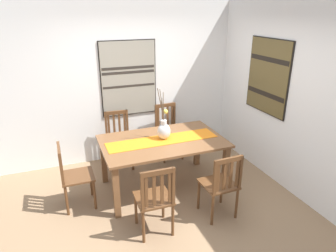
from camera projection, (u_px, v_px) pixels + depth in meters
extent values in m
cube|color=#8E7051|center=(172.00, 209.00, 4.19)|extent=(6.40, 6.40, 0.03)
cube|color=white|center=(133.00, 82.00, 5.32)|extent=(6.40, 0.12, 2.70)
cube|color=white|center=(294.00, 100.00, 4.32)|extent=(0.12, 6.40, 2.70)
cube|color=brown|center=(162.00, 141.00, 4.42)|extent=(1.76, 1.09, 0.03)
cube|color=brown|center=(116.00, 192.00, 3.89)|extent=(0.08, 0.08, 0.74)
cube|color=brown|center=(225.00, 170.00, 4.42)|extent=(0.08, 0.08, 0.74)
cube|color=brown|center=(104.00, 160.00, 4.70)|extent=(0.08, 0.08, 0.74)
cube|color=brown|center=(197.00, 145.00, 5.23)|extent=(0.08, 0.08, 0.74)
cube|color=orange|center=(162.00, 140.00, 4.41)|extent=(1.62, 0.36, 0.01)
ellipsoid|color=silver|center=(164.00, 131.00, 4.41)|extent=(0.20, 0.17, 0.24)
cylinder|color=silver|center=(164.00, 122.00, 4.36)|extent=(0.09, 0.09, 0.06)
cylinder|color=brown|center=(162.00, 110.00, 4.27)|extent=(0.06, 0.03, 0.31)
cylinder|color=brown|center=(163.00, 106.00, 4.31)|extent=(0.03, 0.10, 0.39)
cylinder|color=brown|center=(163.00, 109.00, 4.33)|extent=(0.01, 0.10, 0.31)
cylinder|color=brown|center=(162.00, 105.00, 4.24)|extent=(0.07, 0.02, 0.47)
cylinder|color=brown|center=(161.00, 105.00, 4.22)|extent=(0.11, 0.04, 0.49)
sphere|color=#E5CC4C|center=(166.00, 111.00, 4.34)|extent=(0.07, 0.07, 0.07)
cube|color=brown|center=(78.00, 176.00, 4.11)|extent=(0.42, 0.42, 0.03)
cylinder|color=brown|center=(91.00, 182.00, 4.41)|extent=(0.04, 0.04, 0.44)
cylinder|color=brown|center=(95.00, 195.00, 4.10)|extent=(0.04, 0.04, 0.44)
cylinder|color=brown|center=(65.00, 187.00, 4.29)|extent=(0.04, 0.04, 0.44)
cylinder|color=brown|center=(67.00, 201.00, 3.97)|extent=(0.04, 0.04, 0.44)
cube|color=brown|center=(60.00, 157.00, 4.11)|extent=(0.04, 0.04, 0.45)
cube|color=brown|center=(61.00, 169.00, 3.80)|extent=(0.04, 0.04, 0.45)
cube|color=brown|center=(59.00, 149.00, 3.89)|extent=(0.03, 0.38, 0.06)
cube|color=brown|center=(60.00, 159.00, 4.09)|extent=(0.02, 0.04, 0.36)
cube|color=brown|center=(60.00, 161.00, 4.03)|extent=(0.02, 0.04, 0.36)
cube|color=brown|center=(61.00, 164.00, 3.96)|extent=(0.02, 0.04, 0.36)
cube|color=brown|center=(61.00, 167.00, 3.90)|extent=(0.02, 0.04, 0.36)
cube|color=brown|center=(61.00, 169.00, 3.83)|extent=(0.02, 0.04, 0.36)
cube|color=brown|center=(218.00, 184.00, 3.93)|extent=(0.43, 0.43, 0.03)
cylinder|color=brown|center=(199.00, 195.00, 4.10)|extent=(0.04, 0.04, 0.44)
cylinder|color=brown|center=(222.00, 189.00, 4.23)|extent=(0.04, 0.04, 0.44)
cylinder|color=brown|center=(212.00, 210.00, 3.79)|extent=(0.04, 0.04, 0.44)
cylinder|color=brown|center=(237.00, 203.00, 3.92)|extent=(0.04, 0.04, 0.44)
cube|color=brown|center=(215.00, 178.00, 3.61)|extent=(0.04, 0.04, 0.45)
cube|color=brown|center=(240.00, 172.00, 3.74)|extent=(0.04, 0.04, 0.45)
cube|color=brown|center=(229.00, 160.00, 3.60)|extent=(0.38, 0.04, 0.06)
cube|color=brown|center=(218.00, 178.00, 3.63)|extent=(0.04, 0.02, 0.36)
cube|color=brown|center=(225.00, 176.00, 3.66)|extent=(0.04, 0.02, 0.36)
cube|color=brown|center=(231.00, 175.00, 3.70)|extent=(0.04, 0.02, 0.36)
cube|color=brown|center=(237.00, 173.00, 3.73)|extent=(0.04, 0.02, 0.36)
cube|color=brown|center=(153.00, 198.00, 3.63)|extent=(0.43, 0.43, 0.03)
cylinder|color=brown|center=(136.00, 209.00, 3.82)|extent=(0.04, 0.04, 0.44)
cylinder|color=brown|center=(163.00, 203.00, 3.93)|extent=(0.04, 0.04, 0.44)
cylinder|color=brown|center=(143.00, 227.00, 3.50)|extent=(0.04, 0.04, 0.44)
cylinder|color=brown|center=(173.00, 220.00, 3.61)|extent=(0.04, 0.04, 0.44)
cube|color=brown|center=(142.00, 192.00, 3.32)|extent=(0.04, 0.04, 0.47)
cube|color=brown|center=(173.00, 186.00, 3.43)|extent=(0.04, 0.04, 0.47)
cube|color=brown|center=(158.00, 172.00, 3.30)|extent=(0.38, 0.04, 0.06)
cube|color=brown|center=(146.00, 192.00, 3.34)|extent=(0.04, 0.02, 0.38)
cube|color=brown|center=(154.00, 191.00, 3.37)|extent=(0.04, 0.02, 0.38)
cube|color=brown|center=(162.00, 189.00, 3.39)|extent=(0.04, 0.02, 0.38)
cube|color=brown|center=(170.00, 188.00, 3.42)|extent=(0.04, 0.02, 0.38)
cube|color=brown|center=(119.00, 143.00, 5.12)|extent=(0.44, 0.44, 0.03)
cylinder|color=brown|center=(133.00, 158.00, 5.10)|extent=(0.04, 0.04, 0.44)
cylinder|color=brown|center=(111.00, 161.00, 5.00)|extent=(0.04, 0.04, 0.44)
cylinder|color=brown|center=(129.00, 149.00, 5.42)|extent=(0.04, 0.04, 0.44)
cylinder|color=brown|center=(108.00, 152.00, 5.31)|extent=(0.04, 0.04, 0.44)
cube|color=brown|center=(127.00, 123.00, 5.25)|extent=(0.04, 0.04, 0.49)
cube|color=brown|center=(106.00, 126.00, 5.15)|extent=(0.04, 0.04, 0.49)
cube|color=brown|center=(116.00, 113.00, 5.12)|extent=(0.38, 0.05, 0.06)
cube|color=brown|center=(125.00, 124.00, 5.24)|extent=(0.04, 0.02, 0.40)
cube|color=brown|center=(119.00, 125.00, 5.22)|extent=(0.04, 0.02, 0.40)
cube|color=brown|center=(114.00, 126.00, 5.19)|extent=(0.04, 0.02, 0.40)
cube|color=brown|center=(109.00, 126.00, 5.16)|extent=(0.04, 0.02, 0.40)
cube|color=brown|center=(170.00, 134.00, 5.46)|extent=(0.44, 0.44, 0.03)
cylinder|color=brown|center=(183.00, 148.00, 5.46)|extent=(0.04, 0.04, 0.44)
cylinder|color=brown|center=(164.00, 152.00, 5.33)|extent=(0.04, 0.04, 0.44)
cylinder|color=brown|center=(174.00, 141.00, 5.77)|extent=(0.04, 0.04, 0.44)
cylinder|color=brown|center=(157.00, 144.00, 5.63)|extent=(0.04, 0.04, 0.44)
cube|color=brown|center=(174.00, 116.00, 5.60)|extent=(0.04, 0.04, 0.51)
cube|color=brown|center=(156.00, 118.00, 5.46)|extent=(0.04, 0.04, 0.51)
cube|color=brown|center=(165.00, 105.00, 5.45)|extent=(0.38, 0.05, 0.06)
cube|color=brown|center=(172.00, 117.00, 5.59)|extent=(0.04, 0.02, 0.42)
cube|color=brown|center=(168.00, 117.00, 5.55)|extent=(0.04, 0.02, 0.42)
cube|color=brown|center=(163.00, 118.00, 5.52)|extent=(0.04, 0.02, 0.42)
cube|color=brown|center=(158.00, 119.00, 5.48)|extent=(0.04, 0.02, 0.42)
cube|color=black|center=(129.00, 78.00, 5.20)|extent=(0.96, 0.04, 1.28)
cube|color=gray|center=(129.00, 79.00, 5.18)|extent=(0.93, 0.01, 1.25)
cube|color=#2D2823|center=(129.00, 72.00, 5.14)|extent=(0.90, 0.00, 0.04)
cube|color=#2D2823|center=(128.00, 68.00, 5.11)|extent=(0.90, 0.00, 0.04)
cube|color=#2D2823|center=(129.00, 86.00, 5.22)|extent=(0.90, 0.00, 0.04)
cube|color=black|center=(268.00, 76.00, 4.67)|extent=(0.04, 0.93, 1.14)
cube|color=brown|center=(267.00, 77.00, 4.66)|extent=(0.01, 0.90, 1.11)
cube|color=black|center=(269.00, 59.00, 4.56)|extent=(0.00, 0.87, 0.07)
cube|color=black|center=(265.00, 94.00, 4.76)|extent=(0.00, 0.87, 0.07)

